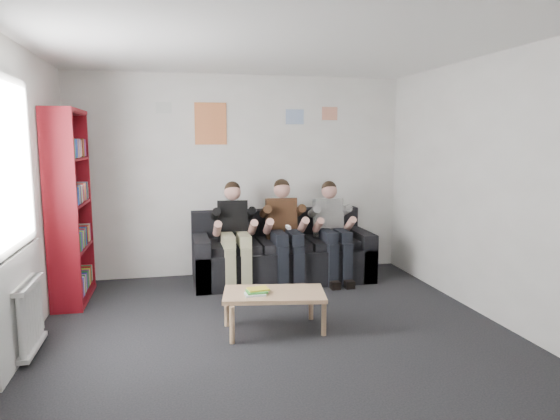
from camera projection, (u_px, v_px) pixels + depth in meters
name	position (u px, v px, depth m)	size (l,w,h in m)	color
room_shell	(281.00, 196.00, 4.38)	(5.00, 5.00, 5.00)	black
sofa	(281.00, 255.00, 6.62)	(2.31, 0.94, 0.89)	black
bookshelf	(70.00, 207.00, 5.63)	(0.33, 0.98, 2.18)	maroon
coffee_table	(274.00, 297.00, 4.80)	(0.97, 0.53, 0.39)	tan
game_cases	(257.00, 292.00, 4.74)	(0.23, 0.20, 0.05)	white
person_left	(235.00, 234.00, 6.24)	(0.38, 0.82, 1.32)	black
person_middle	(285.00, 232.00, 6.37)	(0.40, 0.85, 1.34)	#492918
person_right	(333.00, 231.00, 6.52)	(0.38, 0.81, 1.30)	silver
radiator	(31.00, 316.00, 4.26)	(0.10, 0.64, 0.60)	silver
window	(15.00, 238.00, 4.14)	(0.05, 1.30, 2.36)	white
poster_large	(211.00, 124.00, 6.60)	(0.42, 0.01, 0.55)	#E4BC50
poster_blue	(295.00, 117.00, 6.84)	(0.25, 0.01, 0.20)	#3C78CD
poster_pink	(330.00, 114.00, 6.94)	(0.22, 0.01, 0.18)	#C53D91
poster_sign	(164.00, 108.00, 6.45)	(0.20, 0.01, 0.14)	silver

